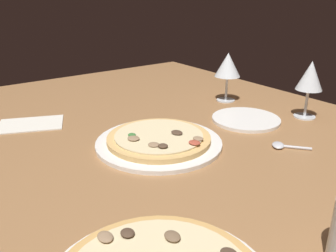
{
  "coord_description": "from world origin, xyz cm",
  "views": [
    {
      "loc": [
        69.43,
        -53.2,
        39.56
      ],
      "look_at": [
        2.51,
        -4.55,
        7.0
      ],
      "focal_mm": 37.86,
      "sensor_mm": 36.0,
      "label": 1
    }
  ],
  "objects_px": {
    "pizza_main": "(159,140)",
    "wine_glass_near": "(310,78)",
    "wine_glass_far": "(228,66)",
    "spoon": "(282,146)",
    "side_plate": "(246,119)",
    "paper_menu": "(31,124)"
  },
  "relations": [
    {
      "from": "spoon",
      "to": "wine_glass_near",
      "type": "bearing_deg",
      "value": 112.61
    },
    {
      "from": "wine_glass_near",
      "to": "side_plate",
      "type": "relative_size",
      "value": 0.86
    },
    {
      "from": "pizza_main",
      "to": "side_plate",
      "type": "distance_m",
      "value": 0.29
    },
    {
      "from": "paper_menu",
      "to": "spoon",
      "type": "distance_m",
      "value": 0.67
    },
    {
      "from": "paper_menu",
      "to": "wine_glass_far",
      "type": "bearing_deg",
      "value": 97.83
    },
    {
      "from": "wine_glass_far",
      "to": "paper_menu",
      "type": "distance_m",
      "value": 0.63
    },
    {
      "from": "pizza_main",
      "to": "wine_glass_near",
      "type": "xyz_separation_m",
      "value": [
        0.09,
        0.46,
        0.11
      ]
    },
    {
      "from": "side_plate",
      "to": "spoon",
      "type": "distance_m",
      "value": 0.19
    },
    {
      "from": "pizza_main",
      "to": "wine_glass_far",
      "type": "bearing_deg",
      "value": 112.84
    },
    {
      "from": "pizza_main",
      "to": "wine_glass_far",
      "type": "distance_m",
      "value": 0.43
    },
    {
      "from": "pizza_main",
      "to": "wine_glass_near",
      "type": "height_order",
      "value": "wine_glass_near"
    },
    {
      "from": "wine_glass_far",
      "to": "pizza_main",
      "type": "bearing_deg",
      "value": -67.16
    },
    {
      "from": "wine_glass_near",
      "to": "spoon",
      "type": "bearing_deg",
      "value": -67.39
    },
    {
      "from": "wine_glass_near",
      "to": "side_plate",
      "type": "xyz_separation_m",
      "value": [
        -0.08,
        -0.16,
        -0.11
      ]
    },
    {
      "from": "wine_glass_near",
      "to": "spoon",
      "type": "distance_m",
      "value": 0.27
    },
    {
      "from": "wine_glass_near",
      "to": "paper_menu",
      "type": "height_order",
      "value": "wine_glass_near"
    },
    {
      "from": "pizza_main",
      "to": "side_plate",
      "type": "relative_size",
      "value": 1.58
    },
    {
      "from": "pizza_main",
      "to": "spoon",
      "type": "height_order",
      "value": "pizza_main"
    },
    {
      "from": "pizza_main",
      "to": "wine_glass_near",
      "type": "bearing_deg",
      "value": 78.83
    },
    {
      "from": "wine_glass_far",
      "to": "wine_glass_near",
      "type": "distance_m",
      "value": 0.26
    },
    {
      "from": "pizza_main",
      "to": "wine_glass_near",
      "type": "distance_m",
      "value": 0.48
    },
    {
      "from": "side_plate",
      "to": "paper_menu",
      "type": "bearing_deg",
      "value": -122.93
    }
  ]
}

